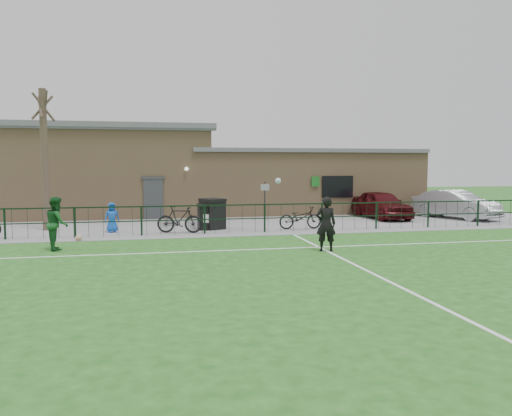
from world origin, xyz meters
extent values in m
plane|color=#1D5519|center=(0.00, 0.00, 0.00)|extent=(90.00, 90.00, 0.00)
cube|color=gray|center=(0.00, 13.50, 0.01)|extent=(34.00, 13.00, 0.02)
cube|color=white|center=(0.00, 7.80, 0.00)|extent=(28.00, 0.10, 0.01)
cube|color=white|center=(0.00, 4.00, 0.00)|extent=(28.00, 0.10, 0.01)
cube|color=white|center=(2.00, 0.00, 0.00)|extent=(0.10, 16.00, 0.01)
cube|color=black|center=(0.00, 8.00, 0.60)|extent=(28.00, 0.10, 1.20)
cylinder|color=#443329|center=(-8.00, 10.50, 3.00)|extent=(0.30, 0.30, 6.00)
cube|color=black|center=(-1.29, 9.34, 0.54)|extent=(0.70, 0.79, 1.03)
cube|color=black|center=(-1.01, 9.45, 0.64)|extent=(1.13, 1.19, 1.24)
cylinder|color=black|center=(1.55, 10.40, 1.02)|extent=(0.06, 0.06, 2.00)
imported|color=#420B0F|center=(8.14, 11.91, 0.75)|extent=(1.94, 4.35, 1.45)
imported|color=#9EA0A6|center=(11.94, 11.12, 0.76)|extent=(3.13, 4.77, 1.49)
imported|color=black|center=(-2.49, 8.46, 0.58)|extent=(1.94, 1.01, 1.12)
imported|color=black|center=(2.74, 8.65, 0.52)|extent=(1.89, 0.68, 0.99)
imported|color=blue|center=(-5.22, 9.24, 0.64)|extent=(0.66, 0.48, 1.24)
imported|color=black|center=(1.96, 3.23, 0.89)|extent=(0.72, 0.55, 1.78)
sphere|color=white|center=(1.12, 6.24, 2.21)|extent=(0.22, 0.22, 0.22)
imported|color=#165021|center=(-6.68, 5.32, 0.89)|extent=(0.85, 0.99, 1.77)
sphere|color=silver|center=(-6.26, 7.16, 0.12)|extent=(0.24, 0.24, 0.24)
cube|color=tan|center=(0.00, 16.50, 1.75)|extent=(24.00, 5.00, 3.50)
cube|color=tan|center=(-6.24, 16.50, 4.10)|extent=(11.52, 5.00, 1.20)
cube|color=#515358|center=(-6.24, 16.50, 4.82)|extent=(12.02, 5.40, 0.28)
cube|color=#515358|center=(5.28, 16.50, 3.60)|extent=(13.44, 5.30, 0.22)
cube|color=#383A3D|center=(-3.50, 13.97, 1.05)|extent=(1.00, 0.08, 2.10)
cube|color=black|center=(6.50, 13.97, 1.60)|extent=(1.80, 0.08, 1.20)
cube|color=#19661E|center=(5.20, 13.92, 1.90)|extent=(0.45, 0.04, 0.55)
camera|label=1|loc=(-3.59, -12.09, 2.83)|focal=35.00mm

